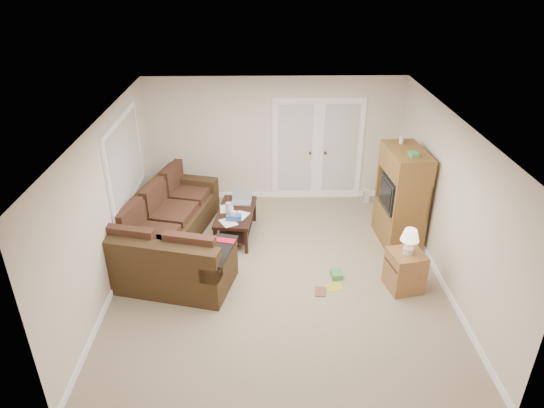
{
  "coord_description": "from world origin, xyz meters",
  "views": [
    {
      "loc": [
        -0.23,
        -6.32,
        4.51
      ],
      "look_at": [
        -0.1,
        0.28,
        1.1
      ],
      "focal_mm": 32.0,
      "sensor_mm": 36.0,
      "label": 1
    }
  ],
  "objects_px": {
    "sectional_sofa": "(168,238)",
    "tv_armoire": "(401,197)",
    "coffee_table": "(236,222)",
    "side_cabinet": "(405,268)"
  },
  "relations": [
    {
      "from": "sectional_sofa",
      "to": "coffee_table",
      "type": "xyz_separation_m",
      "value": [
        1.09,
        0.67,
        -0.09
      ]
    },
    {
      "from": "tv_armoire",
      "to": "side_cabinet",
      "type": "relative_size",
      "value": 1.79
    },
    {
      "from": "coffee_table",
      "to": "sectional_sofa",
      "type": "bearing_deg",
      "value": -142.1
    },
    {
      "from": "sectional_sofa",
      "to": "tv_armoire",
      "type": "height_order",
      "value": "tv_armoire"
    },
    {
      "from": "tv_armoire",
      "to": "side_cabinet",
      "type": "height_order",
      "value": "tv_armoire"
    },
    {
      "from": "coffee_table",
      "to": "tv_armoire",
      "type": "bearing_deg",
      "value": 1.46
    },
    {
      "from": "coffee_table",
      "to": "side_cabinet",
      "type": "xyz_separation_m",
      "value": [
        2.59,
        -1.61,
        0.09
      ]
    },
    {
      "from": "tv_armoire",
      "to": "side_cabinet",
      "type": "bearing_deg",
      "value": -103.58
    },
    {
      "from": "sectional_sofa",
      "to": "coffee_table",
      "type": "distance_m",
      "value": 1.28
    },
    {
      "from": "tv_armoire",
      "to": "sectional_sofa",
      "type": "bearing_deg",
      "value": -177.68
    }
  ]
}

